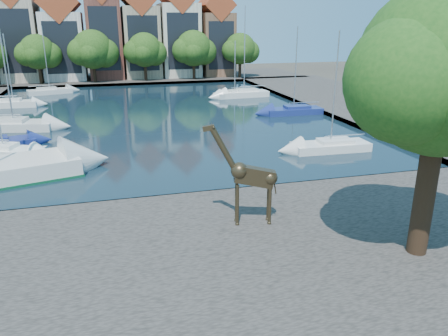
# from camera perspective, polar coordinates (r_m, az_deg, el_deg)

# --- Properties ---
(ground) EXTENTS (160.00, 160.00, 0.00)m
(ground) POSITION_cam_1_polar(r_m,az_deg,el_deg) (24.78, -3.71, -4.14)
(ground) COLOR #38332B
(ground) RESTS_ON ground
(water_basin) EXTENTS (38.00, 50.00, 0.08)m
(water_basin) POSITION_cam_1_polar(r_m,az_deg,el_deg) (47.62, -9.51, 6.77)
(water_basin) COLOR black
(water_basin) RESTS_ON ground
(near_quay) EXTENTS (50.00, 14.00, 0.50)m
(near_quay) POSITION_cam_1_polar(r_m,az_deg,el_deg) (18.55, 0.67, -11.51)
(near_quay) COLOR #49433F
(near_quay) RESTS_ON ground
(far_quay) EXTENTS (60.00, 16.00, 0.50)m
(far_quay) POSITION_cam_1_polar(r_m,az_deg,el_deg) (79.12, -11.98, 11.40)
(far_quay) COLOR #49433F
(far_quay) RESTS_ON ground
(right_quay) EXTENTS (14.00, 52.00, 0.50)m
(right_quay) POSITION_cam_1_polar(r_m,az_deg,el_deg) (55.74, 17.22, 8.12)
(right_quay) COLOR #49433F
(right_quay) RESTS_ON ground
(plane_tree) EXTENTS (8.32, 6.40, 10.62)m
(plane_tree) POSITION_cam_1_polar(r_m,az_deg,el_deg) (18.11, 27.03, 10.65)
(plane_tree) COLOR #332114
(plane_tree) RESTS_ON near_quay
(townhouse_west_mid) EXTENTS (5.94, 9.18, 16.79)m
(townhouse_west_mid) POSITION_cam_1_polar(r_m,az_deg,el_deg) (79.47, -25.18, 15.93)
(townhouse_west_mid) COLOR #B6A58C
(townhouse_west_mid) RESTS_ON far_quay
(townhouse_west_inner) EXTENTS (6.43, 9.18, 15.15)m
(townhouse_west_inner) POSITION_cam_1_polar(r_m,az_deg,el_deg) (78.72, -20.27, 15.85)
(townhouse_west_inner) COLOR silver
(townhouse_west_inner) RESTS_ON far_quay
(townhouse_center) EXTENTS (5.44, 9.18, 16.93)m
(townhouse_center) POSITION_cam_1_polar(r_m,az_deg,el_deg) (78.45, -15.43, 17.04)
(townhouse_center) COLOR brown
(townhouse_center) RESTS_ON far_quay
(townhouse_east_inner) EXTENTS (5.94, 9.18, 15.79)m
(townhouse_east_inner) POSITION_cam_1_polar(r_m,az_deg,el_deg) (78.72, -10.83, 16.90)
(townhouse_east_inner) COLOR tan
(townhouse_east_inner) RESTS_ON far_quay
(townhouse_east_mid) EXTENTS (6.43, 9.18, 16.65)m
(townhouse_east_mid) POSITION_cam_1_polar(r_m,az_deg,el_deg) (79.51, -5.96, 17.40)
(townhouse_east_mid) COLOR beige
(townhouse_east_mid) RESTS_ON far_quay
(townhouse_east_end) EXTENTS (5.44, 9.18, 14.43)m
(townhouse_east_end) POSITION_cam_1_polar(r_m,az_deg,el_deg) (80.84, -1.19, 16.80)
(townhouse_east_end) COLOR brown
(townhouse_east_end) RESTS_ON far_quay
(far_tree_west) EXTENTS (6.76, 5.20, 7.36)m
(far_tree_west) POSITION_cam_1_polar(r_m,az_deg,el_deg) (73.71, -23.10, 13.64)
(far_tree_west) COLOR #332114
(far_tree_west) RESTS_ON far_quay
(far_tree_mid_west) EXTENTS (7.80, 6.00, 8.00)m
(far_tree_mid_west) POSITION_cam_1_polar(r_m,az_deg,el_deg) (73.09, -16.72, 14.45)
(far_tree_mid_west) COLOR #332114
(far_tree_mid_west) RESTS_ON far_quay
(far_tree_mid_east) EXTENTS (7.02, 5.40, 7.52)m
(far_tree_mid_east) POSITION_cam_1_polar(r_m,az_deg,el_deg) (73.37, -10.27, 14.80)
(far_tree_mid_east) COLOR #332114
(far_tree_mid_east) RESTS_ON far_quay
(far_tree_east) EXTENTS (7.54, 5.80, 7.84)m
(far_tree_east) POSITION_cam_1_polar(r_m,az_deg,el_deg) (74.50, -3.91, 15.18)
(far_tree_east) COLOR #332114
(far_tree_east) RESTS_ON far_quay
(far_tree_far_east) EXTENTS (6.76, 5.20, 7.36)m
(far_tree_far_east) POSITION_cam_1_polar(r_m,az_deg,el_deg) (76.46, 2.18, 15.17)
(far_tree_far_east) COLOR #332114
(far_tree_far_east) RESTS_ON far_quay
(giraffe_statue) EXTENTS (3.34, 0.97, 4.78)m
(giraffe_statue) POSITION_cam_1_polar(r_m,az_deg,el_deg) (20.01, 3.28, -1.02)
(giraffe_statue) COLOR #372C1B
(giraffe_statue) RESTS_ON near_quay
(sailboat_left_a) EXTENTS (6.07, 4.03, 8.81)m
(sailboat_left_a) POSITION_cam_1_polar(r_m,az_deg,el_deg) (35.73, -26.83, 2.07)
(sailboat_left_a) COLOR white
(sailboat_left_a) RESTS_ON water_basin
(sailboat_left_c) EXTENTS (7.56, 3.98, 12.04)m
(sailboat_left_c) POSITION_cam_1_polar(r_m,az_deg,el_deg) (44.81, -25.77, 5.26)
(sailboat_left_c) COLOR silver
(sailboat_left_c) RESTS_ON water_basin
(sailboat_left_d) EXTENTS (5.32, 2.11, 8.24)m
(sailboat_left_d) POSITION_cam_1_polar(r_m,az_deg,el_deg) (57.06, -25.79, 7.72)
(sailboat_left_d) COLOR white
(sailboat_left_d) RESTS_ON water_basin
(sailboat_left_e) EXTENTS (6.08, 3.55, 8.94)m
(sailboat_left_e) POSITION_cam_1_polar(r_m,az_deg,el_deg) (65.87, -21.82, 9.41)
(sailboat_left_e) COLOR silver
(sailboat_left_e) RESTS_ON water_basin
(sailboat_right_a) EXTENTS (6.05, 2.29, 8.92)m
(sailboat_right_a) POSITION_cam_1_polar(r_m,az_deg,el_deg) (34.70, 13.75, 2.99)
(sailboat_right_a) COLOR silver
(sailboat_right_a) RESTS_ON water_basin
(sailboat_right_b) EXTENTS (6.19, 2.26, 9.04)m
(sailboat_right_b) POSITION_cam_1_polar(r_m,az_deg,el_deg) (48.14, 9.08, 7.56)
(sailboat_right_b) COLOR navy
(sailboat_right_b) RESTS_ON water_basin
(sailboat_right_c) EXTENTS (6.57, 2.74, 11.41)m
(sailboat_right_c) POSITION_cam_1_polar(r_m,az_deg,el_deg) (58.81, 2.62, 9.83)
(sailboat_right_c) COLOR silver
(sailboat_right_c) RESTS_ON water_basin
(sailboat_right_d) EXTENTS (5.89, 3.44, 7.23)m
(sailboat_right_d) POSITION_cam_1_polar(r_m,az_deg,el_deg) (58.62, 1.41, 9.73)
(sailboat_right_d) COLOR silver
(sailboat_right_d) RESTS_ON water_basin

